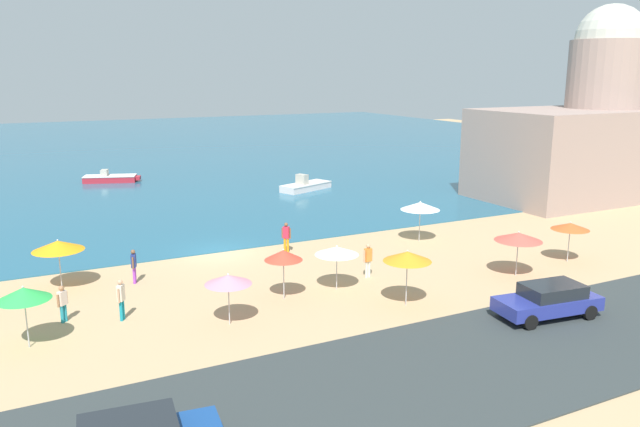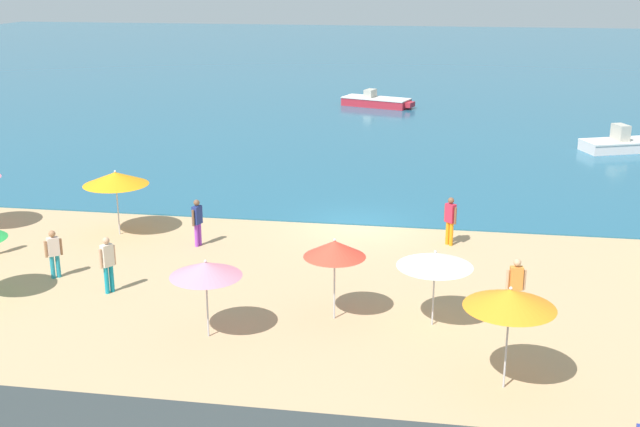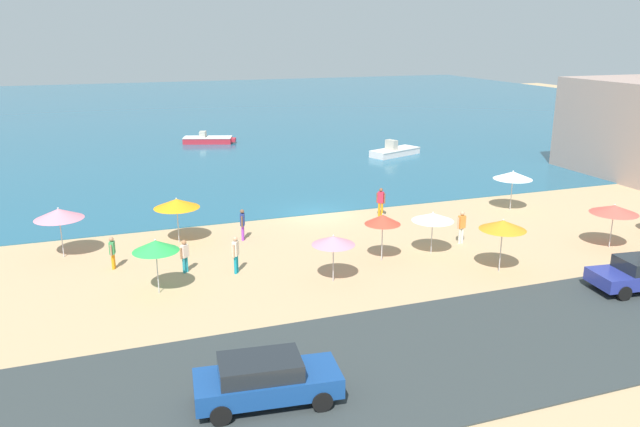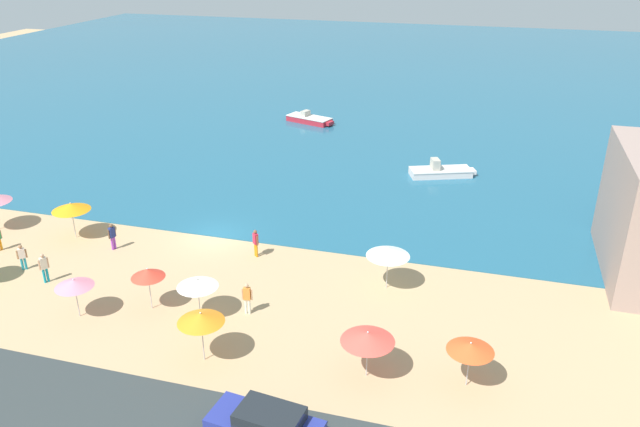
# 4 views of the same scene
# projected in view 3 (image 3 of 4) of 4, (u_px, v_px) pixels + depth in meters

# --- Properties ---
(ground_plane) EXTENTS (160.00, 160.00, 0.00)m
(ground_plane) POSITION_uv_depth(u_px,v_px,m) (316.00, 214.00, 38.92)
(ground_plane) COLOR tan
(sea) EXTENTS (150.00, 110.00, 0.05)m
(sea) POSITION_uv_depth(u_px,v_px,m) (188.00, 111.00, 88.57)
(sea) COLOR #205C78
(sea) RESTS_ON ground_plane
(coastal_road) EXTENTS (80.00, 8.00, 0.06)m
(coastal_road) POSITION_uv_depth(u_px,v_px,m) (481.00, 345.00, 22.66)
(coastal_road) COLOR #303738
(coastal_road) RESTS_ON ground_plane
(beach_umbrella_0) EXTENTS (2.14, 2.14, 2.24)m
(beach_umbrella_0) POSITION_uv_depth(u_px,v_px,m) (433.00, 217.00, 31.51)
(beach_umbrella_0) COLOR #B2B2B7
(beach_umbrella_0) RESTS_ON ground_plane
(beach_umbrella_1) EXTENTS (1.97, 1.97, 2.24)m
(beach_umbrella_1) POSITION_uv_depth(u_px,v_px,m) (333.00, 240.00, 27.97)
(beach_umbrella_1) COLOR #B2B2B7
(beach_umbrella_1) RESTS_ON ground_plane
(beach_umbrella_2) EXTENTS (2.00, 2.00, 2.49)m
(beach_umbrella_2) POSITION_uv_depth(u_px,v_px,m) (156.00, 246.00, 26.65)
(beach_umbrella_2) COLOR #B2B2B7
(beach_umbrella_2) RESTS_ON ground_plane
(beach_umbrella_3) EXTENTS (2.44, 2.44, 2.50)m
(beach_umbrella_3) POSITION_uv_depth(u_px,v_px,m) (177.00, 203.00, 33.16)
(beach_umbrella_3) COLOR #B2B2B7
(beach_umbrella_3) RESTS_ON ground_plane
(beach_umbrella_4) EXTENTS (1.78, 1.78, 2.44)m
(beach_umbrella_4) POSITION_uv_depth(u_px,v_px,m) (383.00, 219.00, 30.53)
(beach_umbrella_4) COLOR #B2B2B7
(beach_umbrella_4) RESTS_ON ground_plane
(beach_umbrella_5) EXTENTS (2.44, 2.44, 2.58)m
(beach_umbrella_5) POSITION_uv_depth(u_px,v_px,m) (513.00, 175.00, 39.26)
(beach_umbrella_5) COLOR #B2B2B7
(beach_umbrella_5) RESTS_ON ground_plane
(beach_umbrella_6) EXTENTS (2.19, 2.19, 2.62)m
(beach_umbrella_6) POSITION_uv_depth(u_px,v_px,m) (503.00, 225.00, 29.02)
(beach_umbrella_6) COLOR #B2B2B7
(beach_umbrella_6) RESTS_ON ground_plane
(beach_umbrella_8) EXTENTS (2.40, 2.40, 2.61)m
(beach_umbrella_8) POSITION_uv_depth(u_px,v_px,m) (59.00, 214.00, 30.96)
(beach_umbrella_8) COLOR #B2B2B7
(beach_umbrella_8) RESTS_ON ground_plane
(beach_umbrella_9) EXTENTS (2.43, 2.43, 2.39)m
(beach_umbrella_9) POSITION_uv_depth(u_px,v_px,m) (614.00, 209.00, 32.39)
(beach_umbrella_9) COLOR #B2B2B7
(beach_umbrella_9) RESTS_ON ground_plane
(bather_0) EXTENTS (0.38, 0.49, 1.82)m
(bather_0) POSITION_uv_depth(u_px,v_px,m) (236.00, 253.00, 29.21)
(bather_0) COLOR teal
(bather_0) RESTS_ON ground_plane
(bather_1) EXTENTS (0.30, 0.56, 1.61)m
(bather_1) POSITION_uv_depth(u_px,v_px,m) (112.00, 251.00, 29.79)
(bather_1) COLOR orange
(bather_1) RESTS_ON ground_plane
(bather_2) EXTENTS (0.56, 0.27, 1.80)m
(bather_2) POSITION_uv_depth(u_px,v_px,m) (462.00, 225.00, 33.34)
(bather_2) COLOR silver
(bather_2) RESTS_ON ground_plane
(bather_3) EXTENTS (0.33, 0.54, 1.75)m
(bather_3) POSITION_uv_depth(u_px,v_px,m) (242.00, 223.00, 33.89)
(bather_3) COLOR purple
(bather_3) RESTS_ON ground_plane
(bather_4) EXTENTS (0.45, 0.40, 1.62)m
(bather_4) POSITION_uv_depth(u_px,v_px,m) (185.00, 254.00, 29.33)
(bather_4) COLOR teal
(bather_4) RESTS_ON ground_plane
(bather_5) EXTENTS (0.45, 0.41, 1.80)m
(bather_5) POSITION_uv_depth(u_px,v_px,m) (381.00, 201.00, 38.22)
(bather_5) COLOR orange
(bather_5) RESTS_ON ground_plane
(parked_car_2) EXTENTS (4.59, 2.28, 1.50)m
(parked_car_2) POSITION_uv_depth(u_px,v_px,m) (266.00, 379.00, 18.92)
(parked_car_2) COLOR navy
(parked_car_2) RESTS_ON coastal_road
(skiff_nearshore) EXTENTS (5.40, 3.26, 1.19)m
(skiff_nearshore) POSITION_uv_depth(u_px,v_px,m) (208.00, 140.00, 63.24)
(skiff_nearshore) COLOR #B22431
(skiff_nearshore) RESTS_ON sea
(skiff_offshore) EXTENTS (5.52, 3.53, 1.47)m
(skiff_offshore) POSITION_uv_depth(u_px,v_px,m) (395.00, 151.00, 57.02)
(skiff_offshore) COLOR silver
(skiff_offshore) RESTS_ON sea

